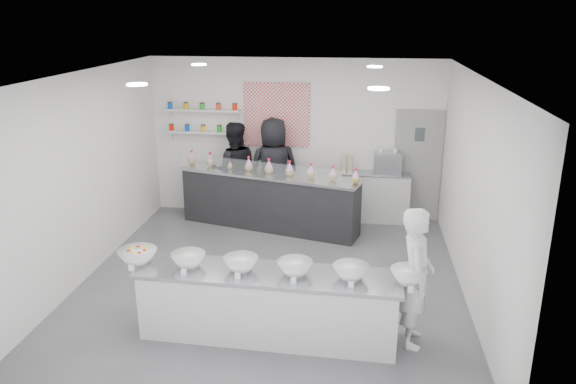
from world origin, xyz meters
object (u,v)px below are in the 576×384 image
(back_bar, at_px, (269,201))
(espresso_machine, at_px, (387,163))
(staff_left, at_px, (234,171))
(staff_right, at_px, (274,170))
(espresso_ledge, at_px, (375,197))
(woman_prep, at_px, (416,277))
(prep_counter, at_px, (268,305))

(back_bar, bearing_deg, espresso_machine, 31.61)
(staff_left, relative_size, staff_right, 0.95)
(espresso_ledge, height_order, woman_prep, woman_prep)
(prep_counter, distance_m, espresso_machine, 4.53)
(espresso_ledge, relative_size, staff_left, 0.68)
(back_bar, xyz_separation_m, staff_left, (-0.74, 0.43, 0.41))
(back_bar, relative_size, staff_right, 1.70)
(staff_left, bearing_deg, prep_counter, 93.15)
(prep_counter, bearing_deg, espresso_machine, 72.06)
(espresso_ledge, distance_m, woman_prep, 4.13)
(back_bar, bearing_deg, prep_counter, -65.56)
(espresso_machine, distance_m, staff_left, 2.86)
(back_bar, height_order, espresso_machine, espresso_machine)
(prep_counter, height_order, back_bar, back_bar)
(back_bar, height_order, staff_right, staff_right)
(back_bar, height_order, staff_left, staff_left)
(prep_counter, xyz_separation_m, staff_left, (-1.31, 4.02, 0.50))
(espresso_ledge, height_order, staff_left, staff_left)
(espresso_ledge, height_order, espresso_machine, espresso_machine)
(espresso_ledge, height_order, staff_right, staff_right)
(back_bar, xyz_separation_m, espresso_ledge, (1.92, 0.61, -0.05))
(back_bar, relative_size, espresso_machine, 6.65)
(espresso_machine, bearing_deg, back_bar, -163.80)
(prep_counter, distance_m, back_bar, 3.64)
(espresso_machine, xyz_separation_m, staff_right, (-2.09, -0.18, -0.15))
(espresso_machine, height_order, staff_left, staff_left)
(espresso_machine, bearing_deg, woman_prep, -87.37)
(espresso_machine, height_order, woman_prep, woman_prep)
(woman_prep, bearing_deg, prep_counter, 95.60)
(staff_left, bearing_deg, woman_prep, 112.93)
(espresso_machine, relative_size, staff_right, 0.26)
(back_bar, relative_size, staff_left, 1.79)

